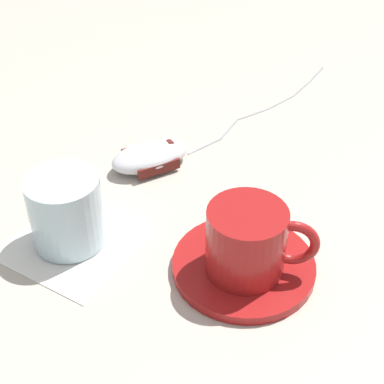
# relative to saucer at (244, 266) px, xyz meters

# --- Properties ---
(ground_plane) EXTENTS (3.00, 3.00, 0.00)m
(ground_plane) POSITION_rel_saucer_xyz_m (-0.08, -0.04, -0.01)
(ground_plane) COLOR #B2A899
(saucer) EXTENTS (0.15, 0.15, 0.01)m
(saucer) POSITION_rel_saucer_xyz_m (0.00, 0.00, 0.00)
(saucer) COLOR maroon
(saucer) RESTS_ON ground
(coffee_cup) EXTENTS (0.10, 0.09, 0.07)m
(coffee_cup) POSITION_rel_saucer_xyz_m (0.01, -0.00, 0.04)
(coffee_cup) COLOR maroon
(coffee_cup) RESTS_ON saucer
(computer_mouse) EXTENTS (0.08, 0.11, 0.03)m
(computer_mouse) POSITION_rel_saucer_xyz_m (-0.21, 0.05, 0.01)
(computer_mouse) COLOR silver
(computer_mouse) RESTS_ON ground
(mouse_cable) EXTENTS (0.04, 0.34, 0.00)m
(mouse_cable) POSITION_rel_saucer_xyz_m (-0.21, 0.27, -0.00)
(mouse_cable) COLOR gray
(mouse_cable) RESTS_ON ground
(napkin_under_glass) EXTENTS (0.16, 0.16, 0.00)m
(napkin_under_glass) POSITION_rel_saucer_xyz_m (-0.15, -0.11, -0.00)
(napkin_under_glass) COLOR silver
(napkin_under_glass) RESTS_ON ground
(drinking_glass) EXTENTS (0.08, 0.08, 0.08)m
(drinking_glass) POSITION_rel_saucer_xyz_m (-0.16, -0.11, 0.04)
(drinking_glass) COLOR silver
(drinking_glass) RESTS_ON napkin_under_glass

